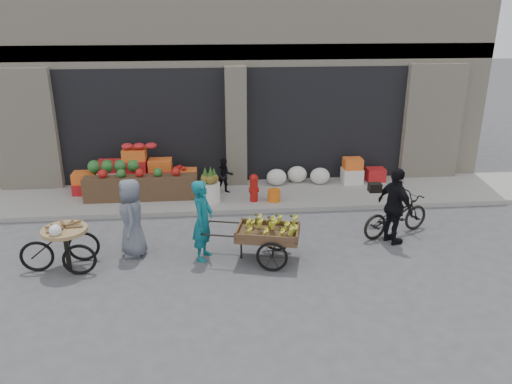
{
  "coord_description": "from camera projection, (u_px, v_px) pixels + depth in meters",
  "views": [
    {
      "loc": [
        -0.68,
        -8.07,
        4.68
      ],
      "look_at": [
        0.22,
        1.55,
        1.1
      ],
      "focal_mm": 35.0,
      "sensor_mm": 36.0,
      "label": 1
    }
  ],
  "objects": [
    {
      "name": "ground",
      "position": [
        252.0,
        277.0,
        9.22
      ],
      "size": [
        80.0,
        80.0,
        0.0
      ],
      "primitive_type": "plane",
      "color": "#424244",
      "rests_on": "ground"
    },
    {
      "name": "fruit_display",
      "position": [
        142.0,
        173.0,
        12.86
      ],
      "size": [
        3.1,
        1.12,
        1.24
      ],
      "color": "red",
      "rests_on": "sidewalk"
    },
    {
      "name": "banana_cart",
      "position": [
        266.0,
        231.0,
        9.63
      ],
      "size": [
        2.17,
        1.27,
        0.85
      ],
      "rotation": [
        0.0,
        0.0,
        -0.24
      ],
      "color": "brown",
      "rests_on": "ground"
    },
    {
      "name": "pineapple_bin",
      "position": [
        210.0,
        192.0,
        12.39
      ],
      "size": [
        0.52,
        0.52,
        0.5
      ],
      "primitive_type": "cylinder",
      "color": "silver",
      "rests_on": "sidewalk"
    },
    {
      "name": "vendor_grey",
      "position": [
        132.0,
        218.0,
        9.81
      ],
      "size": [
        0.62,
        0.85,
        1.6
      ],
      "primitive_type": "imported",
      "rotation": [
        0.0,
        0.0,
        -1.42
      ],
      "color": "slate",
      "rests_on": "ground"
    },
    {
      "name": "fire_hydrant",
      "position": [
        254.0,
        187.0,
        12.39
      ],
      "size": [
        0.22,
        0.22,
        0.71
      ],
      "color": "#A5140F",
      "rests_on": "sidewalk"
    },
    {
      "name": "right_bay_goods",
      "position": [
        332.0,
        173.0,
        13.69
      ],
      "size": [
        3.35,
        0.6,
        0.7
      ],
      "color": "silver",
      "rests_on": "sidewalk"
    },
    {
      "name": "cyclist",
      "position": [
        395.0,
        207.0,
        10.29
      ],
      "size": [
        0.73,
        1.04,
        1.64
      ],
      "primitive_type": "imported",
      "rotation": [
        0.0,
        0.0,
        1.95
      ],
      "color": "black",
      "rests_on": "ground"
    },
    {
      "name": "tricycle_cart",
      "position": [
        66.0,
        242.0,
        9.33
      ],
      "size": [
        1.45,
        0.91,
        0.95
      ],
      "rotation": [
        0.0,
        0.0,
        0.09
      ],
      "color": "#9E7F51",
      "rests_on": "ground"
    },
    {
      "name": "seated_person",
      "position": [
        225.0,
        176.0,
        12.91
      ],
      "size": [
        0.51,
        0.43,
        0.93
      ],
      "primitive_type": "imported",
      "rotation": [
        0.0,
        0.0,
        0.17
      ],
      "color": "black",
      "rests_on": "sidewalk"
    },
    {
      "name": "building",
      "position": [
        230.0,
        52.0,
        15.55
      ],
      "size": [
        14.0,
        6.45,
        7.0
      ],
      "color": "beige",
      "rests_on": "ground"
    },
    {
      "name": "vendor_woman",
      "position": [
        203.0,
        220.0,
        9.65
      ],
      "size": [
        0.55,
        0.68,
        1.62
      ],
      "primitive_type": "imported",
      "rotation": [
        0.0,
        0.0,
        1.26
      ],
      "color": "#0D5E6A",
      "rests_on": "ground"
    },
    {
      "name": "bicycle",
      "position": [
        396.0,
        215.0,
        10.81
      ],
      "size": [
        1.81,
        1.19,
        0.9
      ],
      "primitive_type": "imported",
      "rotation": [
        0.0,
        0.0,
        1.95
      ],
      "color": "black",
      "rests_on": "ground"
    },
    {
      "name": "sidewalk",
      "position": [
        239.0,
        196.0,
        13.03
      ],
      "size": [
        18.0,
        2.2,
        0.12
      ],
      "primitive_type": "cube",
      "color": "gray",
      "rests_on": "ground"
    },
    {
      "name": "orange_bucket",
      "position": [
        274.0,
        195.0,
        12.47
      ],
      "size": [
        0.32,
        0.32,
        0.3
      ],
      "primitive_type": "cylinder",
      "color": "orange",
      "rests_on": "sidewalk"
    }
  ]
}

